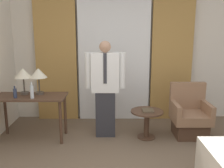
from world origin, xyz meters
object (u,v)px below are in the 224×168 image
(table_lamp_right, at_px, (38,74))
(book, at_px, (148,110))
(bottle_near_edge, at_px, (32,92))
(bottle_by_lamp, at_px, (15,93))
(table_lamp_left, at_px, (23,74))
(desk, at_px, (31,103))
(person, at_px, (105,86))
(side_table, at_px, (147,119))
(armchair, at_px, (190,117))

(table_lamp_right, relative_size, book, 2.17)
(table_lamp_right, distance_m, book, 1.96)
(bottle_near_edge, distance_m, bottle_by_lamp, 0.28)
(table_lamp_left, bearing_deg, bottle_by_lamp, -106.84)
(desk, xyz_separation_m, book, (1.99, -0.01, -0.14))
(table_lamp_right, height_order, bottle_by_lamp, table_lamp_right)
(table_lamp_right, height_order, person, person)
(bottle_near_edge, xyz_separation_m, side_table, (1.89, 0.17, -0.54))
(bottle_by_lamp, bearing_deg, table_lamp_left, 73.16)
(armchair, relative_size, book, 4.44)
(person, bearing_deg, side_table, -7.75)
(bottle_near_edge, bearing_deg, side_table, 5.12)
(table_lamp_right, distance_m, person, 1.15)
(desk, relative_size, person, 0.71)
(side_table, bearing_deg, bottle_near_edge, -174.88)
(table_lamp_left, relative_size, side_table, 0.81)
(table_lamp_right, distance_m, armchair, 2.74)
(desk, xyz_separation_m, table_lamp_left, (-0.13, 0.11, 0.47))
(desk, distance_m, bottle_near_edge, 0.29)
(table_lamp_right, relative_size, person, 0.27)
(desk, bearing_deg, table_lamp_right, 40.01)
(table_lamp_left, relative_size, person, 0.27)
(person, relative_size, side_table, 3.00)
(bottle_by_lamp, relative_size, armchair, 0.21)
(person, distance_m, book, 0.84)
(bottle_near_edge, bearing_deg, bottle_by_lamp, 175.44)
(table_lamp_right, relative_size, bottle_near_edge, 1.69)
(bottle_by_lamp, distance_m, side_table, 2.24)
(bottle_near_edge, relative_size, book, 1.28)
(armchair, height_order, side_table, armchair)
(bottle_near_edge, relative_size, armchair, 0.29)
(bottle_by_lamp, bearing_deg, book, 3.19)
(desk, distance_m, side_table, 2.00)
(bottle_near_edge, xyz_separation_m, person, (1.18, 0.27, 0.03))
(book, bearing_deg, bottle_near_edge, -175.67)
(bottle_near_edge, distance_m, armchair, 2.74)
(armchair, relative_size, side_table, 1.66)
(armchair, bearing_deg, desk, -177.37)
(person, relative_size, armchair, 1.81)
(bottle_near_edge, height_order, person, person)
(table_lamp_left, relative_size, bottle_near_edge, 1.69)
(desk, height_order, bottle_near_edge, bottle_near_edge)
(bottle_near_edge, xyz_separation_m, bottle_by_lamp, (-0.28, 0.02, -0.03))
(book, bearing_deg, bottle_by_lamp, -176.81)
(side_table, distance_m, book, 0.17)
(bottle_by_lamp, bearing_deg, person, 9.51)
(table_lamp_right, bearing_deg, person, 0.41)
(table_lamp_right, height_order, bottle_near_edge, table_lamp_right)
(table_lamp_left, distance_m, armchair, 2.99)
(side_table, bearing_deg, bottle_by_lamp, -176.13)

